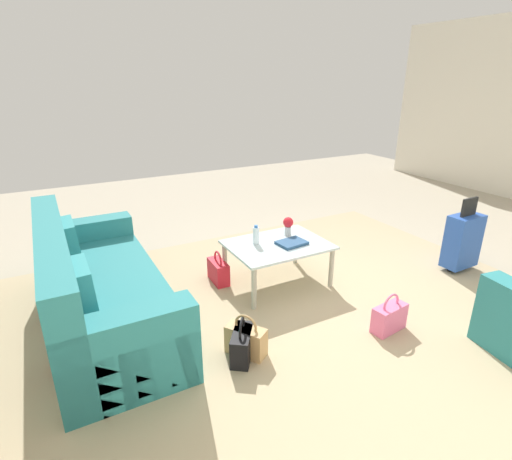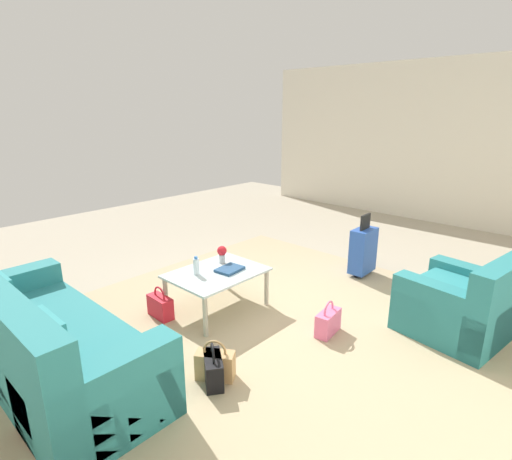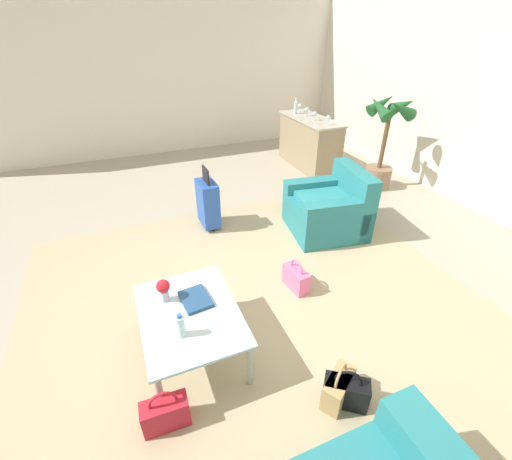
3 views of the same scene
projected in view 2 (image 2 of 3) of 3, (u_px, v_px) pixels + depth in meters
ground_plane at (275, 311)px, 4.46m from camera, size 12.00×12.00×0.00m
wall_left at (447, 144)px, 7.58m from camera, size 0.12×8.00×3.10m
area_rug at (251, 339)px, 3.91m from camera, size 5.20×4.40×0.01m
couch at (42, 348)px, 3.21m from camera, size 0.91×2.27×0.94m
armchair at (463, 308)px, 3.92m from camera, size 1.03×1.03×0.84m
coffee_table at (217, 276)px, 4.39m from camera, size 1.01×0.76×0.46m
water_bottle at (196, 266)px, 4.27m from camera, size 0.06×0.06×0.20m
coffee_table_book at (230, 269)px, 4.40m from camera, size 0.31×0.25×0.03m
flower_vase at (222, 253)px, 4.59m from camera, size 0.11×0.11×0.21m
suitcase_blue at (363, 250)px, 5.35m from camera, size 0.40×0.23×0.85m
handbag_tan at (215, 364)px, 3.31m from camera, size 0.29×0.34×0.36m
handbag_red at (160, 306)px, 4.30m from camera, size 0.15×0.33×0.36m
handbag_black at (213, 369)px, 3.25m from camera, size 0.30×0.34×0.36m
handbag_pink at (328, 322)px, 3.98m from camera, size 0.33×0.18×0.36m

